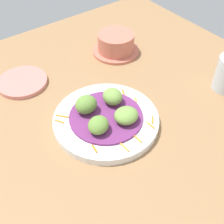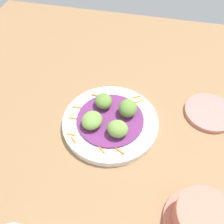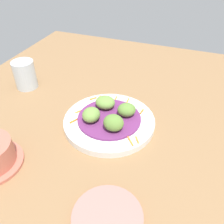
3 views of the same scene
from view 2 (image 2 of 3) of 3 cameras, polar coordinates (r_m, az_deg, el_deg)
The scene contains 10 objects.
table_surface at distance 66.58cm, azimuth -3.85°, elevation -1.29°, with size 110.00×110.00×2.00cm, color #936D47.
main_plate at distance 63.01cm, azimuth -0.40°, elevation -2.42°, with size 24.73×24.73×1.86cm, color white.
cabbage_bed at distance 62.04cm, azimuth -0.41°, elevation -1.74°, with size 17.15×17.15×0.58cm, color #702D6B.
carrot_garnish at distance 62.24cm, azimuth -2.62°, elevation -1.71°, with size 18.56×20.08×0.40cm.
guac_scoop_left at distance 63.41cm, azimuth -2.01°, elevation 2.58°, with size 4.95×4.47×3.48cm, color olive.
guac_scoop_center at distance 59.63cm, azimuth -4.74°, elevation -1.95°, with size 5.59×5.08×3.28cm, color #759E47.
guac_scoop_right at distance 57.67cm, azimuth 1.33°, elevation -3.95°, with size 4.60×5.08×3.69cm, color #759E47.
guac_scoop_back at distance 61.45cm, azimuth 3.76°, elevation 0.93°, with size 5.20×4.66×4.18cm, color olive.
side_plate_small at distance 70.70cm, azimuth 21.99°, elevation -0.07°, with size 13.41×13.41×1.14cm, color tan.
terracotta_bowl at distance 52.91cm, azimuth 20.41°, elevation -22.55°, with size 14.02×14.02×6.20cm.
Camera 2 is at (13.42, -39.22, 53.11)cm, focal length 38.86 mm.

